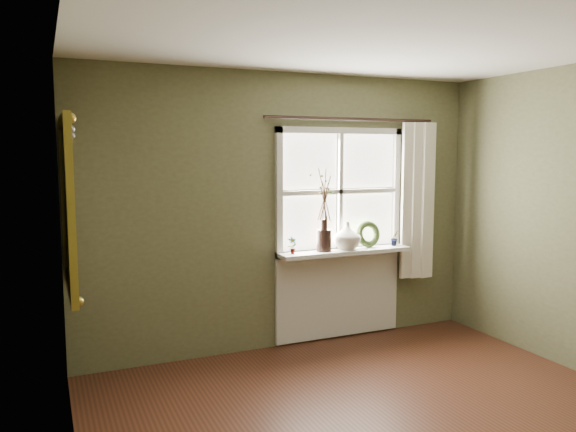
% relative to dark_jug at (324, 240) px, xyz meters
% --- Properties ---
extents(ceiling, '(4.50, 4.50, 0.00)m').
position_rel_dark_jug_xyz_m(ceiling, '(-0.32, -2.12, 1.58)').
color(ceiling, silver).
rests_on(ceiling, ground).
extents(wall_back, '(4.00, 0.10, 2.60)m').
position_rel_dark_jug_xyz_m(wall_back, '(-0.32, 0.18, 0.28)').
color(wall_back, brown).
rests_on(wall_back, ground).
extents(wall_left, '(0.10, 4.50, 2.60)m').
position_rel_dark_jug_xyz_m(wall_left, '(-2.37, -2.12, 0.28)').
color(wall_left, brown).
rests_on(wall_left, ground).
extents(window_frame, '(1.36, 0.06, 1.24)m').
position_rel_dark_jug_xyz_m(window_frame, '(0.23, 0.11, 0.46)').
color(window_frame, silver).
rests_on(window_frame, wall_back).
extents(window_sill, '(1.36, 0.26, 0.04)m').
position_rel_dark_jug_xyz_m(window_sill, '(0.23, 0.00, -0.12)').
color(window_sill, silver).
rests_on(window_sill, wall_back).
extents(window_apron, '(1.36, 0.04, 0.88)m').
position_rel_dark_jug_xyz_m(window_apron, '(0.23, 0.11, -0.56)').
color(window_apron, silver).
rests_on(window_apron, ground).
extents(dark_jug, '(0.15, 0.15, 0.21)m').
position_rel_dark_jug_xyz_m(dark_jug, '(0.00, 0.00, 0.00)').
color(dark_jug, black).
rests_on(dark_jug, window_sill).
extents(cream_vase, '(0.34, 0.34, 0.27)m').
position_rel_dark_jug_xyz_m(cream_vase, '(0.25, 0.00, 0.03)').
color(cream_vase, beige).
rests_on(cream_vase, window_sill).
extents(wreath, '(0.27, 0.12, 0.27)m').
position_rel_dark_jug_xyz_m(wreath, '(0.52, 0.04, -0.00)').
color(wreath, '#32451E').
rests_on(wreath, window_sill).
extents(potted_plant_left, '(0.09, 0.06, 0.16)m').
position_rel_dark_jug_xyz_m(potted_plant_left, '(-0.33, 0.00, -0.02)').
color(potted_plant_left, '#32451E').
rests_on(potted_plant_left, window_sill).
extents(potted_plant_right, '(0.10, 0.08, 0.16)m').
position_rel_dark_jug_xyz_m(potted_plant_right, '(0.81, 0.00, -0.03)').
color(potted_plant_right, '#32451E').
rests_on(potted_plant_right, window_sill).
extents(curtain, '(0.36, 0.12, 1.59)m').
position_rel_dark_jug_xyz_m(curtain, '(1.07, 0.01, 0.34)').
color(curtain, beige).
rests_on(curtain, wall_back).
extents(curtain_rod, '(1.84, 0.03, 0.03)m').
position_rel_dark_jug_xyz_m(curtain_rod, '(0.33, 0.05, 1.16)').
color(curtain_rod, black).
rests_on(curtain_rod, wall_back).
extents(gilt_mirror, '(0.10, 1.07, 1.27)m').
position_rel_dark_jug_xyz_m(gilt_mirror, '(-2.29, -0.42, 0.47)').
color(gilt_mirror, white).
rests_on(gilt_mirror, wall_left).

